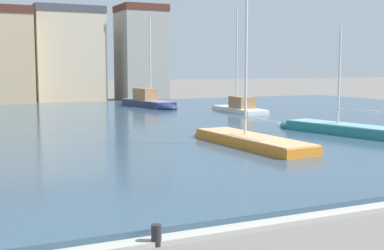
% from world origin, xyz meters
% --- Properties ---
extents(harbor_water, '(78.73, 45.39, 0.28)m').
position_xyz_m(harbor_water, '(0.00, 31.98, 0.14)').
color(harbor_water, '#334C60').
rests_on(harbor_water, ground).
extents(quay_edge_coping, '(78.73, 0.50, 0.12)m').
position_xyz_m(quay_edge_coping, '(0.00, 9.03, 0.06)').
color(quay_edge_coping, '#ADA89E').
rests_on(quay_edge_coping, ground).
extents(sailboat_orange, '(2.27, 9.09, 7.63)m').
position_xyz_m(sailboat_orange, '(6.94, 20.20, 0.40)').
color(sailboat_orange, orange).
rests_on(sailboat_orange, ground).
extents(sailboat_white, '(2.30, 7.87, 9.15)m').
position_xyz_m(sailboat_white, '(16.03, 36.54, 0.53)').
color(sailboat_white, white).
rests_on(sailboat_white, ground).
extents(sailboat_navy, '(3.05, 8.60, 8.64)m').
position_xyz_m(sailboat_navy, '(11.08, 44.27, 0.66)').
color(sailboat_navy, navy).
rests_on(sailboat_navy, ground).
extents(sailboat_teal, '(3.53, 8.64, 6.37)m').
position_xyz_m(sailboat_teal, '(13.99, 21.69, 0.43)').
color(sailboat_teal, teal).
rests_on(sailboat_teal, ground).
extents(mooring_bollard, '(0.24, 0.24, 0.50)m').
position_xyz_m(mooring_bollard, '(-2.05, 8.88, 0.25)').
color(mooring_bollard, '#232326').
rests_on(mooring_bollard, ground).
extents(townhouse_corner_house, '(7.76, 6.48, 10.85)m').
position_xyz_m(townhouse_corner_house, '(6.43, 59.00, 5.44)').
color(townhouse_corner_house, '#C6B293').
rests_on(townhouse_corner_house, ground).
extents(townhouse_narrow_midrow, '(5.29, 5.42, 11.27)m').
position_xyz_m(townhouse_narrow_midrow, '(14.87, 57.35, 5.65)').
color(townhouse_narrow_midrow, gray).
rests_on(townhouse_narrow_midrow, ground).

